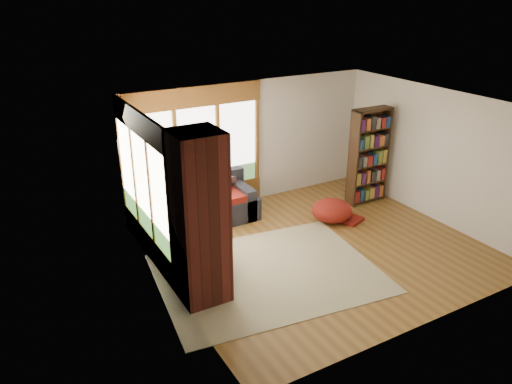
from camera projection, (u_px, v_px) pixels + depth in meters
name	position (u px, v px, depth m)	size (l,w,h in m)	color
floor	(317.00, 248.00, 8.96)	(5.50, 5.50, 0.00)	brown
ceiling	(325.00, 105.00, 7.95)	(5.50, 5.50, 0.00)	white
wall_back	(250.00, 143.00, 10.46)	(5.50, 0.04, 2.60)	silver
wall_front	(437.00, 242.00, 6.46)	(5.50, 0.04, 2.60)	silver
wall_left	(167.00, 215.00, 7.21)	(0.04, 5.00, 2.60)	silver
wall_right	(435.00, 155.00, 9.71)	(0.04, 5.00, 2.60)	silver
windows_back	(198.00, 150.00, 9.87)	(2.82, 0.10, 1.90)	brown
windows_left	(143.00, 185.00, 8.16)	(0.10, 2.62, 1.90)	brown
roller_blind	(128.00, 148.00, 8.69)	(0.03, 0.72, 0.90)	#6D7852
brick_chimney	(199.00, 219.00, 7.09)	(0.70, 0.70, 2.60)	#471914
sectional_sofa	(180.00, 220.00, 9.32)	(2.20, 2.20, 0.80)	black
area_rug	(268.00, 273.00, 8.18)	(3.51, 2.69, 0.01)	beige
bookshelf	(369.00, 156.00, 10.50)	(0.88, 0.29, 2.05)	#362112
pouf	(332.00, 210.00, 9.92)	(0.81, 0.81, 0.44)	maroon
dog_tan	(183.00, 192.00, 9.28)	(1.06, 1.06, 0.53)	brown
dog_brindle	(166.00, 210.00, 8.71)	(0.56, 0.79, 0.40)	black
throw_pillows	(181.00, 196.00, 9.23)	(1.98, 1.68, 0.45)	#2E1E1C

